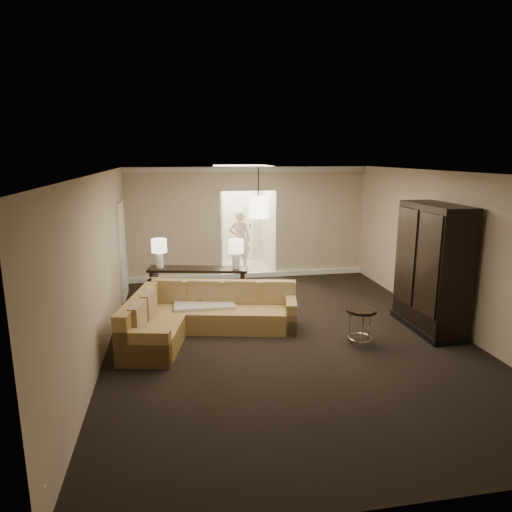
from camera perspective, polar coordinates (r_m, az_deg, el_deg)
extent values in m
plane|color=black|center=(8.06, 3.84, -9.95)|extent=(8.00, 8.00, 0.00)
cube|color=beige|center=(11.49, -0.90, 4.14)|extent=(6.00, 0.04, 2.80)
cube|color=beige|center=(4.07, 18.22, -12.52)|extent=(6.00, 0.04, 2.80)
cube|color=beige|center=(7.50, -18.83, -1.09)|extent=(0.04, 8.00, 2.80)
cube|color=beige|center=(8.85, 23.17, 0.58)|extent=(0.04, 8.00, 2.80)
cube|color=silver|center=(7.45, 4.16, 10.35)|extent=(6.00, 8.00, 0.02)
cube|color=white|center=(11.32, -0.88, 10.78)|extent=(6.00, 0.10, 0.12)
cube|color=white|center=(11.72, -0.84, -2.39)|extent=(6.00, 0.10, 0.12)
cube|color=white|center=(10.28, -16.32, 0.65)|extent=(0.05, 0.90, 2.10)
cube|color=white|center=(12.73, -1.61, -1.45)|extent=(1.40, 2.00, 0.01)
cube|color=beige|center=(12.39, -4.87, 4.71)|extent=(0.04, 2.00, 2.80)
cube|color=beige|center=(12.59, 1.51, 4.88)|extent=(0.04, 2.00, 2.80)
cube|color=beige|center=(13.45, -2.30, 5.37)|extent=(1.40, 0.04, 2.80)
cube|color=white|center=(13.47, -2.27, 3.87)|extent=(0.90, 0.05, 2.10)
cube|color=brown|center=(8.37, -4.52, -7.69)|extent=(2.86, 1.39, 0.38)
cube|color=brown|center=(7.58, -12.79, -10.19)|extent=(1.08, 1.43, 0.38)
cube|color=brown|center=(8.52, -4.34, -4.45)|extent=(2.73, 0.80, 0.42)
cube|color=brown|center=(7.93, -14.22, -6.13)|extent=(0.68, 2.19, 0.42)
cube|color=brown|center=(8.29, 4.37, -7.21)|extent=(0.35, 0.84, 0.57)
cube|color=brown|center=(7.06, -13.96, -11.20)|extent=(0.84, 0.35, 0.57)
cube|color=#8C6A4A|center=(8.64, -11.04, -4.28)|extent=(0.59, 0.26, 0.42)
cube|color=#8C6A4A|center=(8.52, -6.52, -4.38)|extent=(0.59, 0.26, 0.42)
cube|color=#8C6A4A|center=(8.44, -1.90, -4.45)|extent=(0.59, 0.26, 0.42)
cube|color=#8C6A4A|center=(8.43, 2.78, -4.50)|extent=(0.59, 0.26, 0.42)
cube|color=#8C6A4A|center=(7.98, -13.28, -5.82)|extent=(0.26, 0.57, 0.42)
cube|color=#8C6A4A|center=(7.40, -14.57, -7.37)|extent=(0.26, 0.57, 0.42)
cube|color=beige|center=(8.73, -6.56, -6.92)|extent=(0.99, 0.99, 0.37)
cube|color=beige|center=(8.66, -6.60, -5.56)|extent=(1.10, 1.10, 0.07)
cube|color=black|center=(8.59, -6.95, -5.41)|extent=(0.06, 0.17, 0.02)
cube|color=beige|center=(8.81, -5.60, -4.95)|extent=(0.24, 0.33, 0.01)
cube|color=black|center=(9.52, -7.26, -1.65)|extent=(2.10, 0.89, 0.06)
cube|color=black|center=(9.81, -12.58, -3.79)|extent=(0.16, 0.43, 0.74)
cube|color=black|center=(9.52, -1.64, -3.99)|extent=(0.16, 0.43, 0.74)
cube|color=black|center=(9.69, -7.16, -5.39)|extent=(2.00, 0.82, 0.04)
cube|color=black|center=(8.61, 21.19, -1.41)|extent=(0.62, 1.51, 2.26)
cube|color=black|center=(8.09, 20.69, -1.05)|extent=(0.03, 0.67, 1.72)
cube|color=black|center=(8.73, 18.19, 0.09)|extent=(0.03, 0.67, 1.72)
cube|color=black|center=(8.91, 20.64, -8.15)|extent=(0.67, 1.57, 0.11)
cylinder|color=black|center=(7.72, 13.03, -6.64)|extent=(0.49, 0.49, 0.04)
torus|color=silver|center=(7.89, 12.86, -9.91)|extent=(0.40, 0.40, 0.03)
cylinder|color=silver|center=(7.94, 13.98, -8.44)|extent=(0.03, 0.03, 0.58)
cylinder|color=silver|center=(7.88, 11.62, -8.48)|extent=(0.03, 0.03, 0.58)
cylinder|color=silver|center=(7.65, 13.17, -9.22)|extent=(0.03, 0.03, 0.58)
cylinder|color=white|center=(9.63, -11.94, -0.49)|extent=(0.15, 0.15, 0.33)
cylinder|color=#FFE7BF|center=(9.57, -12.03, 1.28)|extent=(0.32, 0.32, 0.28)
cylinder|color=white|center=(9.38, -2.52, -0.57)|extent=(0.15, 0.15, 0.33)
cylinder|color=#FFE7BF|center=(9.31, -2.53, 1.24)|extent=(0.32, 0.32, 0.28)
cylinder|color=black|center=(10.10, 0.29, 9.26)|extent=(0.02, 0.02, 0.60)
cube|color=#FFEAC6|center=(10.15, 0.29, 6.16)|extent=(0.38, 0.38, 0.48)
imported|color=silver|center=(12.47, -2.05, 2.49)|extent=(0.75, 0.62, 1.80)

